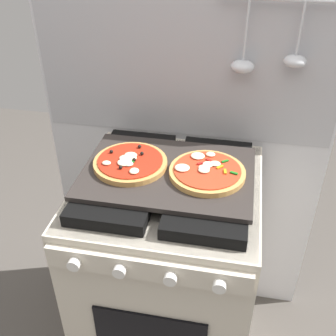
{
  "coord_description": "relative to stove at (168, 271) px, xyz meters",
  "views": [
    {
      "loc": [
        0.2,
        -1.05,
        1.66
      ],
      "look_at": [
        0.0,
        0.0,
        0.93
      ],
      "focal_mm": 43.95,
      "sensor_mm": 36.0,
      "label": 1
    }
  ],
  "objects": [
    {
      "name": "baking_tray",
      "position": [
        0.0,
        0.0,
        0.46
      ],
      "size": [
        0.54,
        0.38,
        0.02
      ],
      "primitive_type": "cube",
      "color": "#2D2826",
      "rests_on": "stove"
    },
    {
      "name": "pizza_right",
      "position": [
        0.12,
        0.01,
        0.48
      ],
      "size": [
        0.24,
        0.24,
        0.03
      ],
      "color": "tan",
      "rests_on": "baking_tray"
    },
    {
      "name": "pizza_left",
      "position": [
        -0.13,
        0.01,
        0.48
      ],
      "size": [
        0.24,
        0.24,
        0.03
      ],
      "color": "#C18947",
      "rests_on": "baking_tray"
    },
    {
      "name": "kitchen_backsplash",
      "position": [
        0.0,
        0.34,
        0.34
      ],
      "size": [
        1.1,
        0.09,
        1.55
      ],
      "color": "silver",
      "rests_on": "ground_plane"
    },
    {
      "name": "stove",
      "position": [
        0.0,
        0.0,
        0.0
      ],
      "size": [
        0.6,
        0.64,
        0.9
      ],
      "color": "beige",
      "rests_on": "ground_plane"
    }
  ]
}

